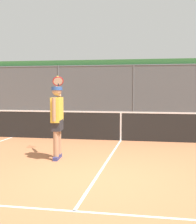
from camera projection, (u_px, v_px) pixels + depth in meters
name	position (u px, v px, depth m)	size (l,w,h in m)	color
ground_plane	(95.00, 180.00, 5.93)	(60.00, 60.00, 0.00)	#B76B42
court_line_markings	(71.00, 216.00, 4.23)	(7.73, 11.01, 0.01)	white
fence_backdrop	(134.00, 91.00, 16.53)	(18.87, 1.37, 3.20)	#565B60
tennis_net	(121.00, 126.00, 10.29)	(9.93, 0.09, 1.07)	#2D2D2D
tennis_player	(57.00, 116.00, 7.60)	(0.56, 1.43, 2.06)	navy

